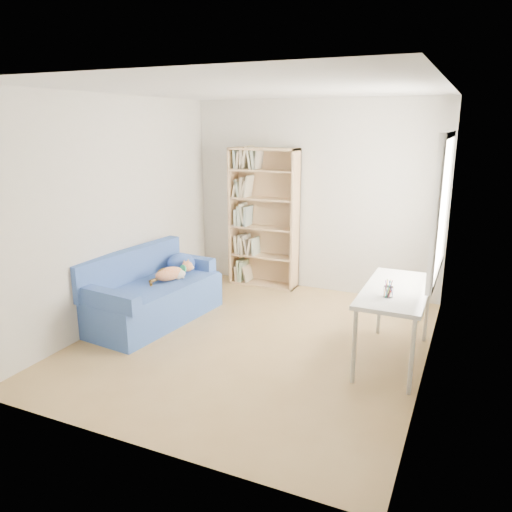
{
  "coord_description": "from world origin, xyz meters",
  "views": [
    {
      "loc": [
        2.05,
        -4.54,
        2.29
      ],
      "look_at": [
        -0.14,
        0.36,
        0.85
      ],
      "focal_mm": 35.0,
      "sensor_mm": 36.0,
      "label": 1
    }
  ],
  "objects": [
    {
      "name": "desk",
      "position": [
        1.43,
        0.16,
        0.68
      ],
      "size": [
        0.6,
        1.3,
        0.75
      ],
      "color": "silver",
      "rests_on": "ground"
    },
    {
      "name": "room_shell",
      "position": [
        0.1,
        0.03,
        1.64
      ],
      "size": [
        3.54,
        4.04,
        2.62
      ],
      "color": "silver",
      "rests_on": "ground"
    },
    {
      "name": "sofa",
      "position": [
        -1.37,
        0.08,
        0.32
      ],
      "size": [
        0.99,
        1.78,
        0.84
      ],
      "rotation": [
        0.0,
        0.0,
        -0.11
      ],
      "color": "navy",
      "rests_on": "ground"
    },
    {
      "name": "bookshelf",
      "position": [
        -0.68,
        1.83,
        0.9
      ],
      "size": [
        0.98,
        0.3,
        1.96
      ],
      "color": "tan",
      "rests_on": "ground"
    },
    {
      "name": "pen_cup",
      "position": [
        1.4,
        -0.12,
        0.81
      ],
      "size": [
        0.09,
        0.09,
        0.17
      ],
      "color": "white",
      "rests_on": "desk"
    },
    {
      "name": "ground",
      "position": [
        0.0,
        0.0,
        0.0
      ],
      "size": [
        4.0,
        4.0,
        0.0
      ],
      "primitive_type": "plane",
      "color": "#9F7B48",
      "rests_on": "ground"
    }
  ]
}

